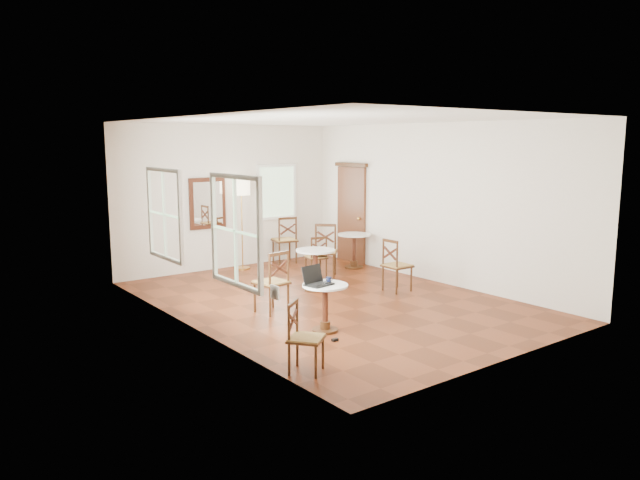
# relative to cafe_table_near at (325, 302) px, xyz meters

# --- Properties ---
(ground) EXTENTS (7.00, 7.00, 0.00)m
(ground) POSITION_rel_cafe_table_near_xyz_m (1.09, 1.25, -0.42)
(ground) COLOR #602710
(ground) RESTS_ON ground
(room_shell) EXTENTS (5.02, 7.02, 3.01)m
(room_shell) POSITION_rel_cafe_table_near_xyz_m (1.03, 1.53, 1.47)
(room_shell) COLOR silver
(room_shell) RESTS_ON ground
(cafe_table_near) EXTENTS (0.64, 0.64, 0.68)m
(cafe_table_near) POSITION_rel_cafe_table_near_xyz_m (0.00, 0.00, 0.00)
(cafe_table_near) COLOR #412410
(cafe_table_near) RESTS_ON ground
(cafe_table_mid) EXTENTS (0.70, 0.70, 0.74)m
(cafe_table_mid) POSITION_rel_cafe_table_near_xyz_m (1.33, 2.02, 0.04)
(cafe_table_mid) COLOR #412410
(cafe_table_mid) RESTS_ON ground
(cafe_table_back) EXTENTS (0.69, 0.69, 0.73)m
(cafe_table_back) POSITION_rel_cafe_table_near_xyz_m (3.14, 3.07, 0.03)
(cafe_table_back) COLOR #412410
(cafe_table_back) RESTS_ON ground
(chair_near_a) EXTENTS (0.51, 0.51, 0.99)m
(chair_near_a) POSITION_rel_cafe_table_near_xyz_m (-0.07, 1.25, 0.07)
(chair_near_a) COLOR #412410
(chair_near_a) RESTS_ON ground
(chair_near_b) EXTENTS (0.54, 0.54, 0.84)m
(chair_near_b) POSITION_rel_cafe_table_near_xyz_m (-1.13, -1.07, -0.00)
(chair_near_b) COLOR #412410
(chair_near_b) RESTS_ON ground
(chair_mid_a) EXTENTS (0.47, 0.47, 0.83)m
(chair_mid_a) POSITION_rel_cafe_table_near_xyz_m (1.96, 2.83, -0.01)
(chair_mid_a) COLOR #412410
(chair_mid_a) RESTS_ON ground
(chair_mid_b) EXTENTS (0.45, 0.45, 0.95)m
(chair_mid_b) POSITION_rel_cafe_table_near_xyz_m (2.43, 1.08, 0.05)
(chair_mid_b) COLOR #412410
(chair_mid_b) RESTS_ON ground
(chair_back_a) EXTENTS (0.57, 0.57, 1.04)m
(chair_back_a) POSITION_rel_cafe_table_near_xyz_m (2.28, 4.40, 0.10)
(chair_back_a) COLOR #412410
(chair_back_a) RESTS_ON ground
(chair_back_b) EXTENTS (0.67, 0.67, 1.03)m
(chair_back_b) POSITION_rel_cafe_table_near_xyz_m (2.15, 2.79, 0.09)
(chair_back_b) COLOR #412410
(chair_back_b) RESTS_ON ground
(floor_lamp) EXTENTS (0.37, 0.37, 1.89)m
(floor_lamp) POSITION_rel_cafe_table_near_xyz_m (1.21, 4.40, 1.18)
(floor_lamp) COLOR #BF8C3F
(floor_lamp) RESTS_ON ground
(laptop) EXTENTS (0.41, 0.36, 0.26)m
(laptop) POSITION_rel_cafe_table_near_xyz_m (-0.11, 0.07, 0.32)
(laptop) COLOR black
(laptop) RESTS_ON cafe_table_near
(mouse) EXTENTS (0.10, 0.06, 0.04)m
(mouse) POSITION_rel_cafe_table_near_xyz_m (0.00, -0.01, 0.28)
(mouse) COLOR black
(mouse) RESTS_ON cafe_table_near
(navy_mug) EXTENTS (0.11, 0.07, 0.09)m
(navy_mug) POSITION_rel_cafe_table_near_xyz_m (0.10, 0.04, 0.30)
(navy_mug) COLOR black
(navy_mug) RESTS_ON cafe_table_near
(water_glass) EXTENTS (0.06, 0.06, 0.10)m
(water_glass) POSITION_rel_cafe_table_near_xyz_m (-0.06, -0.07, 0.31)
(water_glass) COLOR white
(water_glass) RESTS_ON cafe_table_near
(power_adapter) EXTENTS (0.09, 0.05, 0.04)m
(power_adapter) POSITION_rel_cafe_table_near_xyz_m (-0.16, -0.42, -0.40)
(power_adapter) COLOR black
(power_adapter) RESTS_ON ground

